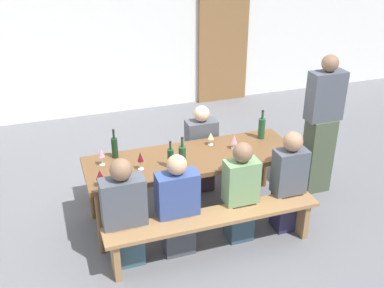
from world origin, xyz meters
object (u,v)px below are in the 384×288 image
at_px(seated_guest_far_0, 201,151).
at_px(wine_bottle_0, 182,155).
at_px(wine_glass_2, 101,153).
at_px(seated_guest_near_0, 125,216).
at_px(wooden_door, 223,43).
at_px(bench_far, 174,160).
at_px(wine_bottle_2, 171,158).
at_px(seated_guest_near_1, 178,208).
at_px(seated_guest_near_3, 288,183).
at_px(bench_near, 214,223).
at_px(wine_glass_3, 140,157).
at_px(wine_bottle_3, 115,147).
at_px(seated_guest_near_2, 240,194).
at_px(standing_host, 321,128).
at_px(wine_bottle_1, 262,128).
at_px(wine_glass_4, 100,175).
at_px(tasting_table, 192,163).
at_px(wine_glass_0, 211,136).
at_px(wine_glass_1, 234,139).

bearing_deg(seated_guest_far_0, wine_bottle_0, -34.08).
xyz_separation_m(wine_glass_2, seated_guest_near_0, (0.09, -0.65, -0.35)).
xyz_separation_m(wooden_door, bench_far, (-1.68, -2.58, -0.69)).
distance_m(wine_bottle_2, seated_guest_near_0, 0.75).
height_order(seated_guest_near_1, seated_guest_near_3, seated_guest_near_3).
distance_m(bench_near, seated_guest_near_1, 0.39).
distance_m(wooden_door, wine_glass_3, 4.03).
bearing_deg(wine_bottle_3, wine_bottle_2, -38.55).
height_order(seated_guest_near_0, seated_guest_near_1, seated_guest_near_0).
relative_size(wine_bottle_3, wine_glass_3, 1.68).
bearing_deg(seated_guest_near_1, seated_guest_near_2, -90.00).
relative_size(wine_bottle_0, wine_bottle_2, 1.07).
xyz_separation_m(wine_glass_3, standing_host, (2.18, 0.15, -0.07)).
relative_size(wine_bottle_0, seated_guest_near_1, 0.29).
xyz_separation_m(wine_bottle_1, wine_glass_4, (-1.90, -0.45, -0.01)).
bearing_deg(wine_bottle_2, tasting_table, 27.65).
xyz_separation_m(wine_bottle_0, wine_bottle_3, (-0.62, 0.38, 0.01)).
distance_m(seated_guest_far_0, standing_host, 1.43).
bearing_deg(wine_glass_4, bench_near, -21.25).
bearing_deg(wine_glass_0, seated_guest_near_0, -147.48).
relative_size(wine_bottle_2, seated_guest_far_0, 0.27).
bearing_deg(tasting_table, standing_host, 2.11).
bearing_deg(bench_near, wooden_door, 66.81).
bearing_deg(wine_glass_0, wooden_door, 65.45).
distance_m(wine_glass_4, seated_guest_near_3, 1.93).
bearing_deg(wine_bottle_0, wine_glass_3, 173.75).
relative_size(seated_guest_near_3, standing_host, 0.67).
relative_size(seated_guest_near_1, seated_guest_far_0, 0.99).
bearing_deg(seated_guest_far_0, wine_glass_3, -54.93).
distance_m(wine_bottle_2, wine_glass_3, 0.30).
height_order(wine_bottle_0, wine_bottle_1, wine_bottle_1).
distance_m(bench_far, seated_guest_near_2, 1.25).
distance_m(wine_glass_3, seated_guest_near_2, 1.07).
relative_size(tasting_table, seated_guest_near_3, 1.99).
relative_size(wine_glass_3, seated_guest_near_2, 0.17).
xyz_separation_m(wine_bottle_2, wine_glass_3, (-0.30, 0.06, 0.03)).
xyz_separation_m(wine_bottle_2, wine_glass_2, (-0.65, 0.27, 0.02)).
height_order(wine_glass_2, seated_guest_far_0, seated_guest_far_0).
bearing_deg(seated_guest_near_2, standing_host, -65.47).
bearing_deg(wine_glass_2, wooden_door, 50.10).
xyz_separation_m(wine_bottle_3, seated_guest_far_0, (1.07, 0.27, -0.36)).
relative_size(tasting_table, wine_glass_4, 12.97).
xyz_separation_m(wooden_door, seated_guest_far_0, (-1.38, -2.73, -0.54)).
xyz_separation_m(bench_near, seated_guest_far_0, (0.29, 1.19, 0.15)).
distance_m(seated_guest_near_1, seated_guest_near_3, 1.21).
xyz_separation_m(bench_far, seated_guest_near_3, (0.88, -1.19, 0.19)).
relative_size(wine_glass_3, seated_guest_far_0, 0.18).
bearing_deg(wine_glass_1, bench_far, 127.69).
distance_m(wine_bottle_3, seated_guest_near_1, 0.96).
bearing_deg(wine_bottle_2, wooden_door, 60.04).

